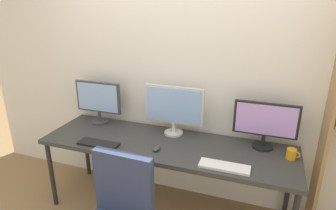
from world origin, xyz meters
name	(u,v)px	position (x,y,z in m)	size (l,w,h in m)	color
wall_back	(181,72)	(0.00, 1.02, 1.30)	(4.68, 0.10, 2.60)	silver
desk	(166,148)	(0.00, 0.60, 0.69)	(2.28, 0.68, 0.74)	#333333
monitor_left	(98,100)	(-0.82, 0.81, 0.99)	(0.50, 0.18, 0.44)	#38383D
monitor_center	(174,108)	(0.00, 0.81, 1.01)	(0.57, 0.18, 0.47)	silver
monitor_right	(265,123)	(0.82, 0.81, 0.97)	(0.53, 0.18, 0.41)	black
keyboard_left	(98,144)	(-0.56, 0.37, 0.75)	(0.37, 0.13, 0.02)	black
keyboard_right	(224,166)	(0.56, 0.37, 0.75)	(0.39, 0.13, 0.02)	silver
computer_mouse	(157,149)	(-0.03, 0.45, 0.76)	(0.06, 0.10, 0.03)	#38383D
coffee_mug	(292,154)	(1.05, 0.68, 0.79)	(0.11, 0.08, 0.09)	orange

